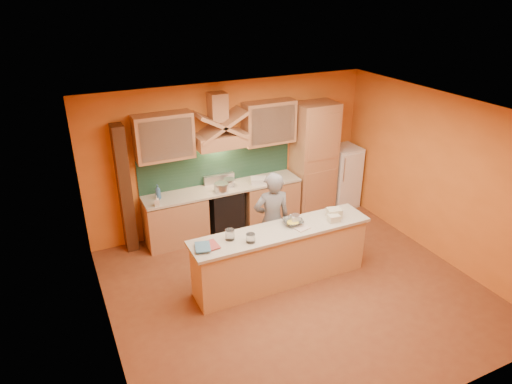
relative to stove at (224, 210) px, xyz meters
name	(u,v)px	position (x,y,z in m)	size (l,w,h in m)	color
floor	(295,289)	(0.30, -2.20, -0.45)	(5.50, 5.00, 0.01)	brown
ceiling	(303,115)	(0.30, -2.20, 2.35)	(5.50, 5.00, 0.01)	white
wall_back	(231,155)	(0.30, 0.30, 0.95)	(5.50, 0.02, 2.80)	orange
wall_front	(426,313)	(0.30, -4.70, 0.95)	(5.50, 0.02, 2.80)	orange
wall_left	(101,254)	(-2.45, -2.20, 0.95)	(0.02, 5.00, 2.80)	orange
wall_right	(440,178)	(3.05, -2.20, 0.95)	(0.02, 5.00, 2.80)	orange
base_cabinet_left	(176,221)	(-0.95, 0.00, -0.02)	(1.10, 0.60, 0.86)	tan
base_cabinet_right	(269,201)	(0.95, 0.00, -0.02)	(1.10, 0.60, 0.86)	tan
counter_top	(223,188)	(0.00, 0.00, 0.45)	(3.00, 0.62, 0.04)	#B8AF9C
stove	(224,210)	(0.00, 0.00, 0.00)	(0.60, 0.58, 0.90)	black
backsplash	(217,166)	(0.00, 0.28, 0.80)	(3.00, 0.03, 0.70)	#19382A
range_hood	(221,140)	(0.00, 0.05, 1.37)	(0.92, 0.50, 0.24)	tan
hood_chimney	(218,107)	(0.00, 0.15, 1.95)	(0.30, 0.30, 0.50)	tan
upper_cabinet_left	(164,137)	(-1.00, 0.12, 1.55)	(1.00, 0.35, 0.80)	tan
upper_cabinet_right	(269,122)	(1.00, 0.12, 1.55)	(1.00, 0.35, 0.80)	tan
pantry_column	(314,160)	(1.95, 0.00, 0.70)	(0.80, 0.60, 2.30)	tan
fridge	(343,176)	(2.70, 0.00, 0.20)	(0.58, 0.60, 1.30)	white
trim_column_left	(125,190)	(-1.75, 0.15, 0.70)	(0.20, 0.30, 2.30)	#472816
island_body	(281,257)	(0.20, -1.90, -0.01)	(2.80, 0.55, 0.88)	tan
island_top	(282,231)	(0.20, -1.90, 0.47)	(2.90, 0.62, 0.05)	#B8AF9C
person	(272,221)	(0.28, -1.42, 0.39)	(0.62, 0.40, 1.69)	slate
pot_large	(221,188)	(-0.09, -0.14, 0.53)	(0.27, 0.27, 0.15)	silver
pot_small	(229,184)	(0.12, 0.01, 0.51)	(0.18, 0.18, 0.12)	silver
soap_bottle_a	(157,201)	(-1.31, -0.24, 0.56)	(0.08, 0.09, 0.19)	silver
soap_bottle_b	(158,192)	(-1.21, 0.03, 0.60)	(0.10, 0.10, 0.27)	#356092
bowl_back	(261,181)	(0.73, -0.11, 0.50)	(0.21, 0.21, 0.07)	white
dish_rack	(259,181)	(0.67, -0.11, 0.52)	(0.30, 0.23, 0.11)	silver
book_lower	(204,247)	(-1.05, -1.89, 0.51)	(0.21, 0.28, 0.03)	#AF423E
book_upper	(195,248)	(-1.18, -1.88, 0.53)	(0.21, 0.29, 0.02)	teal
jar_large	(230,235)	(-0.63, -1.83, 0.58)	(0.14, 0.14, 0.16)	silver
jar_small	(251,238)	(-0.38, -2.03, 0.56)	(0.13, 0.13, 0.13)	white
kitchen_scale	(295,219)	(0.51, -1.78, 0.55)	(0.13, 0.13, 0.11)	silver
mixing_bowl	(293,222)	(0.44, -1.83, 0.53)	(0.31, 0.31, 0.08)	silver
cloth	(302,228)	(0.50, -2.01, 0.50)	(0.22, 0.17, 0.01)	beige
grocery_bag_a	(334,213)	(1.15, -1.90, 0.57)	(0.22, 0.18, 0.14)	beige
grocery_bag_b	(334,218)	(1.07, -2.02, 0.55)	(0.18, 0.14, 0.11)	beige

